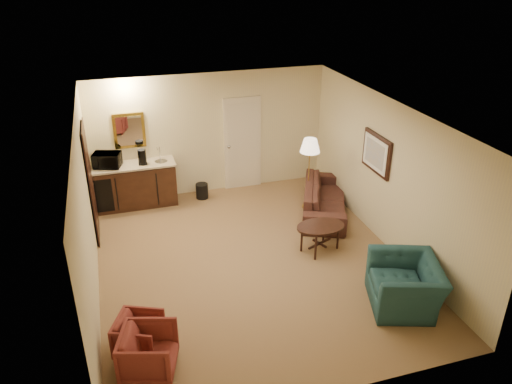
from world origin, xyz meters
TOP-DOWN VIEW (x-y plane):
  - ground at (0.00, 0.00)m, footprint 6.00×6.00m
  - room_walls at (-0.10, 0.77)m, footprint 5.02×6.01m
  - wetbar_cabinet at (-1.65, 2.72)m, footprint 1.64×0.58m
  - sofa at (1.95, 1.30)m, footprint 1.41×2.16m
  - teal_armchair at (1.87, -1.76)m, footprint 1.02×1.27m
  - rose_chair_near at (-1.90, -2.00)m, footprint 0.78×0.81m
  - rose_chair_far at (-1.99, -1.60)m, footprint 0.71×0.73m
  - coffee_table at (1.28, 0.00)m, footprint 1.02×0.86m
  - floor_lamp at (1.70, 1.60)m, footprint 0.46×0.46m
  - waste_bin at (-0.30, 2.65)m, footprint 0.31×0.31m
  - microwave at (-2.15, 2.73)m, footprint 0.59×0.43m
  - coffee_maker at (-1.47, 2.67)m, footprint 0.18×0.18m

SIDE VIEW (x-z plane):
  - ground at x=0.00m, z-range 0.00..0.00m
  - waste_bin at x=-0.30m, z-range 0.00..0.33m
  - coffee_table at x=1.28m, z-range 0.00..0.49m
  - rose_chair_far at x=-1.99m, z-range 0.00..0.58m
  - rose_chair_near at x=-1.90m, z-range 0.00..0.68m
  - sofa at x=1.95m, z-range 0.00..0.82m
  - wetbar_cabinet at x=-1.65m, z-range 0.00..0.92m
  - teal_armchair at x=1.87m, z-range 0.00..0.96m
  - floor_lamp at x=1.70m, z-range 0.00..1.50m
  - coffee_maker at x=-1.47m, z-range 0.92..1.23m
  - microwave at x=-2.15m, z-range 0.92..1.28m
  - room_walls at x=-0.10m, z-range 0.41..3.02m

